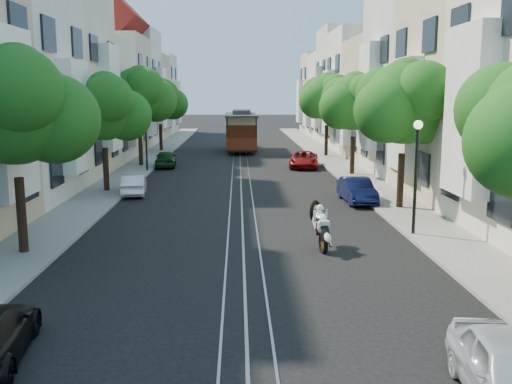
{
  "coord_description": "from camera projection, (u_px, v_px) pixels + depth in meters",
  "views": [
    {
      "loc": [
        -0.16,
        -16.31,
        5.23
      ],
      "look_at": [
        0.48,
        3.86,
        1.73
      ],
      "focal_mm": 40.0,
      "sensor_mm": 36.0,
      "label": 1
    }
  ],
  "objects": [
    {
      "name": "ground",
      "position": [
        240.0,
        161.0,
        44.54
      ],
      "size": [
        200.0,
        200.0,
        0.0
      ],
      "primitive_type": "plane",
      "color": "black",
      "rests_on": "ground"
    },
    {
      "name": "sidewalk_east",
      "position": [
        332.0,
        160.0,
        44.75
      ],
      "size": [
        2.5,
        80.0,
        0.12
      ],
      "primitive_type": "cube",
      "color": "gray",
      "rests_on": "ground"
    },
    {
      "name": "sidewalk_west",
      "position": [
        147.0,
        161.0,
        44.3
      ],
      "size": [
        2.5,
        80.0,
        0.12
      ],
      "primitive_type": "cube",
      "color": "gray",
      "rests_on": "ground"
    },
    {
      "name": "rail_left",
      "position": [
        233.0,
        161.0,
        44.52
      ],
      "size": [
        0.06,
        80.0,
        0.02
      ],
      "primitive_type": "cube",
      "color": "gray",
      "rests_on": "ground"
    },
    {
      "name": "rail_slot",
      "position": [
        240.0,
        161.0,
        44.53
      ],
      "size": [
        0.06,
        80.0,
        0.02
      ],
      "primitive_type": "cube",
      "color": "gray",
      "rests_on": "ground"
    },
    {
      "name": "rail_right",
      "position": [
        247.0,
        161.0,
        44.55
      ],
      "size": [
        0.06,
        80.0,
        0.02
      ],
      "primitive_type": "cube",
      "color": "gray",
      "rests_on": "ground"
    },
    {
      "name": "lane_line",
      "position": [
        240.0,
        161.0,
        44.53
      ],
      "size": [
        0.08,
        80.0,
        0.01
      ],
      "primitive_type": "cube",
      "color": "tan",
      "rests_on": "ground"
    },
    {
      "name": "townhouses_east",
      "position": [
        394.0,
        94.0,
        43.94
      ],
      "size": [
        7.75,
        72.0,
        12.0
      ],
      "color": "beige",
      "rests_on": "ground"
    },
    {
      "name": "townhouses_west",
      "position": [
        84.0,
        95.0,
        43.21
      ],
      "size": [
        7.75,
        72.0,
        11.76
      ],
      "color": "silver",
      "rests_on": "ground"
    },
    {
      "name": "tree_e_b",
      "position": [
        405.0,
        105.0,
        25.22
      ],
      "size": [
        4.93,
        4.08,
        6.68
      ],
      "color": "black",
      "rests_on": "ground"
    },
    {
      "name": "tree_e_c",
      "position": [
        355.0,
        104.0,
        36.07
      ],
      "size": [
        4.84,
        3.99,
        6.52
      ],
      "color": "black",
      "rests_on": "ground"
    },
    {
      "name": "tree_e_d",
      "position": [
        328.0,
        98.0,
        46.86
      ],
      "size": [
        5.01,
        4.16,
        6.85
      ],
      "color": "black",
      "rests_on": "ground"
    },
    {
      "name": "tree_w_a",
      "position": [
        16.0,
        109.0,
        17.88
      ],
      "size": [
        4.93,
        4.08,
        6.68
      ],
      "color": "black",
      "rests_on": "ground"
    },
    {
      "name": "tree_w_b",
      "position": [
        104.0,
        110.0,
        29.75
      ],
      "size": [
        4.72,
        3.87,
        6.27
      ],
      "color": "black",
      "rests_on": "ground"
    },
    {
      "name": "tree_w_c",
      "position": [
        140.0,
        96.0,
        40.47
      ],
      "size": [
        5.13,
        4.28,
        7.09
      ],
      "color": "black",
      "rests_on": "ground"
    },
    {
      "name": "tree_w_d",
      "position": [
        160.0,
        101.0,
        51.38
      ],
      "size": [
        4.84,
        3.99,
        6.52
      ],
      "color": "black",
      "rests_on": "ground"
    },
    {
      "name": "lamp_east",
      "position": [
        417.0,
        160.0,
        20.61
      ],
      "size": [
        0.32,
        0.32,
        4.16
      ],
      "color": "black",
      "rests_on": "ground"
    },
    {
      "name": "lamp_west",
      "position": [
        146.0,
        130.0,
        37.94
      ],
      "size": [
        0.32,
        0.32,
        4.16
      ],
      "color": "black",
      "rests_on": "ground"
    },
    {
      "name": "sportbike_rider",
      "position": [
        320.0,
        224.0,
        19.23
      ],
      "size": [
        0.62,
        1.93,
        1.65
      ],
      "rotation": [
        0.0,
        0.0,
        0.13
      ],
      "color": "black",
      "rests_on": "ground"
    },
    {
      "name": "cable_car",
      "position": [
        241.0,
        129.0,
        52.12
      ],
      "size": [
        2.84,
        8.98,
        3.45
      ],
      "rotation": [
        0.0,
        0.0,
        0.0
      ],
      "color": "black",
      "rests_on": "ground"
    },
    {
      "name": "parked_car_e_near",
      "position": [
        511.0,
        373.0,
        9.54
      ],
      "size": [
        1.76,
        3.71,
        1.23
      ],
      "primitive_type": "imported",
      "rotation": [
        0.0,
        0.0,
        -0.09
      ],
      "color": "silver",
      "rests_on": "ground"
    },
    {
      "name": "parked_car_e_mid",
      "position": [
        357.0,
        190.0,
        27.64
      ],
      "size": [
        1.41,
        3.68,
        1.2
      ],
      "primitive_type": "imported",
      "rotation": [
        0.0,
        0.0,
        0.04
      ],
      "color": "#0B1039",
      "rests_on": "ground"
    },
    {
      "name": "parked_car_e_far",
      "position": [
        304.0,
        159.0,
        40.57
      ],
      "size": [
        2.5,
        4.47,
        1.18
      ],
      "primitive_type": "imported",
      "rotation": [
        0.0,
        0.0,
        -0.13
      ],
      "color": "maroon",
      "rests_on": "ground"
    },
    {
      "name": "parked_car_w_mid",
      "position": [
        134.0,
        185.0,
        29.68
      ],
      "size": [
        1.54,
        3.42,
        1.09
      ],
      "primitive_type": "imported",
      "rotation": [
        0.0,
        0.0,
        3.26
      ],
      "color": "silver",
      "rests_on": "ground"
    },
    {
      "name": "parked_car_w_far",
      "position": [
        166.0,
        159.0,
        40.86
      ],
      "size": [
        1.64,
        3.62,
        1.21
      ],
      "primitive_type": "imported",
      "rotation": [
        0.0,
        0.0,
        3.2
      ],
      "color": "#163818",
      "rests_on": "ground"
    }
  ]
}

